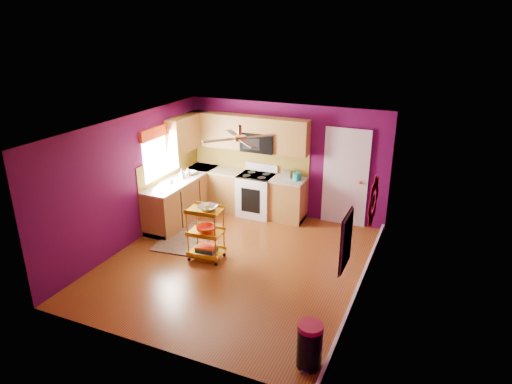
% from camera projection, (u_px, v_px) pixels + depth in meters
% --- Properties ---
extents(ground, '(5.00, 5.00, 0.00)m').
position_uv_depth(ground, '(237.00, 263.00, 8.30)').
color(ground, '#652F0F').
rests_on(ground, ground).
extents(room_envelope, '(4.54, 5.04, 2.52)m').
position_uv_depth(room_envelope, '(237.00, 178.00, 7.71)').
color(room_envelope, '#50093F').
rests_on(room_envelope, ground).
extents(lower_cabinets, '(2.81, 2.31, 0.94)m').
position_uv_depth(lower_cabinets, '(218.00, 196.00, 10.20)').
color(lower_cabinets, olive).
rests_on(lower_cabinets, ground).
extents(electric_range, '(0.76, 0.66, 1.13)m').
position_uv_depth(electric_range, '(257.00, 194.00, 10.19)').
color(electric_range, white).
rests_on(electric_range, ground).
extents(upper_cabinetry, '(2.80, 2.30, 1.26)m').
position_uv_depth(upper_cabinetry, '(228.00, 134.00, 9.98)').
color(upper_cabinetry, olive).
rests_on(upper_cabinetry, ground).
extents(left_window, '(0.08, 1.35, 1.08)m').
position_uv_depth(left_window, '(161.00, 144.00, 9.41)').
color(left_window, white).
rests_on(left_window, ground).
extents(panel_door, '(0.95, 0.11, 2.15)m').
position_uv_depth(panel_door, '(345.00, 179.00, 9.54)').
color(panel_door, white).
rests_on(panel_door, ground).
extents(right_wall_art, '(0.04, 2.74, 1.04)m').
position_uv_depth(right_wall_art, '(362.00, 217.00, 6.66)').
color(right_wall_art, black).
rests_on(right_wall_art, ground).
extents(ceiling_fan, '(1.01, 1.01, 0.26)m').
position_uv_depth(ceiling_fan, '(240.00, 138.00, 7.65)').
color(ceiling_fan, '#BF8C3F').
rests_on(ceiling_fan, ground).
extents(shag_rug, '(1.11, 1.62, 0.02)m').
position_uv_depth(shag_rug, '(188.00, 237.00, 9.27)').
color(shag_rug, black).
rests_on(shag_rug, ground).
extents(rolling_cart, '(0.64, 0.49, 1.10)m').
position_uv_depth(rolling_cart, '(206.00, 231.00, 8.24)').
color(rolling_cart, gold).
rests_on(rolling_cart, ground).
extents(trash_can, '(0.39, 0.40, 0.62)m').
position_uv_depth(trash_can, '(310.00, 345.00, 5.74)').
color(trash_can, black).
rests_on(trash_can, ground).
extents(teal_kettle, '(0.18, 0.18, 0.21)m').
position_uv_depth(teal_kettle, '(297.00, 176.00, 9.68)').
color(teal_kettle, '#139180').
rests_on(teal_kettle, lower_cabinets).
extents(toaster, '(0.22, 0.15, 0.18)m').
position_uv_depth(toaster, '(287.00, 174.00, 9.83)').
color(toaster, beige).
rests_on(toaster, lower_cabinets).
extents(soap_bottle_a, '(0.09, 0.09, 0.21)m').
position_uv_depth(soap_bottle_a, '(182.00, 174.00, 9.77)').
color(soap_bottle_a, '#EA3F72').
rests_on(soap_bottle_a, lower_cabinets).
extents(soap_bottle_b, '(0.14, 0.14, 0.18)m').
position_uv_depth(soap_bottle_b, '(188.00, 172.00, 9.95)').
color(soap_bottle_b, white).
rests_on(soap_bottle_b, lower_cabinets).
extents(counter_dish, '(0.27, 0.27, 0.07)m').
position_uv_depth(counter_dish, '(190.00, 173.00, 10.06)').
color(counter_dish, white).
rests_on(counter_dish, lower_cabinets).
extents(counter_cup, '(0.11, 0.11, 0.09)m').
position_uv_depth(counter_cup, '(171.00, 182.00, 9.48)').
color(counter_cup, white).
rests_on(counter_cup, lower_cabinets).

